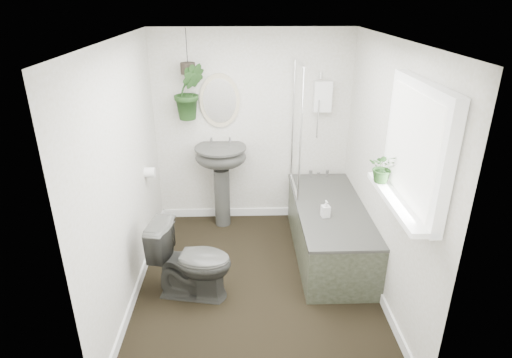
{
  "coord_description": "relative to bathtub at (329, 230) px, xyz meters",
  "views": [
    {
      "loc": [
        -0.12,
        -3.47,
        2.63
      ],
      "look_at": [
        0.0,
        0.15,
        1.05
      ],
      "focal_mm": 30.0,
      "sensor_mm": 36.0,
      "label": 1
    }
  ],
  "objects": [
    {
      "name": "floor",
      "position": [
        -0.8,
        -0.5,
        -0.3
      ],
      "size": [
        2.3,
        2.8,
        0.02
      ],
      "primitive_type": "cube",
      "color": "black",
      "rests_on": "ground"
    },
    {
      "name": "ceiling",
      "position": [
        -0.8,
        -0.5,
        2.02
      ],
      "size": [
        2.3,
        2.8,
        0.02
      ],
      "primitive_type": "cube",
      "color": "white",
      "rests_on": "ground"
    },
    {
      "name": "wall_back",
      "position": [
        -0.8,
        0.91,
        0.86
      ],
      "size": [
        2.3,
        0.02,
        2.3
      ],
      "primitive_type": "cube",
      "color": "silver",
      "rests_on": "ground"
    },
    {
      "name": "wall_front",
      "position": [
        -0.8,
        -1.91,
        0.86
      ],
      "size": [
        2.3,
        0.02,
        2.3
      ],
      "primitive_type": "cube",
      "color": "silver",
      "rests_on": "ground"
    },
    {
      "name": "wall_left",
      "position": [
        -1.96,
        -0.5,
        0.86
      ],
      "size": [
        0.02,
        2.8,
        2.3
      ],
      "primitive_type": "cube",
      "color": "silver",
      "rests_on": "ground"
    },
    {
      "name": "wall_right",
      "position": [
        0.36,
        -0.5,
        0.86
      ],
      "size": [
        0.02,
        2.8,
        2.3
      ],
      "primitive_type": "cube",
      "color": "silver",
      "rests_on": "ground"
    },
    {
      "name": "skirting",
      "position": [
        -0.8,
        -0.5,
        -0.24
      ],
      "size": [
        2.3,
        2.8,
        0.1
      ],
      "primitive_type": "cube",
      "color": "white",
      "rests_on": "floor"
    },
    {
      "name": "bathtub",
      "position": [
        0.0,
        0.0,
        0.0
      ],
      "size": [
        0.72,
        1.72,
        0.58
      ],
      "primitive_type": null,
      "color": "#363632",
      "rests_on": "floor"
    },
    {
      "name": "bath_screen",
      "position": [
        -0.33,
        0.49,
        0.99
      ],
      "size": [
        0.04,
        0.72,
        1.4
      ],
      "primitive_type": null,
      "color": "silver",
      "rests_on": "bathtub"
    },
    {
      "name": "shower_box",
      "position": [
        0.0,
        0.84,
        1.26
      ],
      "size": [
        0.2,
        0.1,
        0.35
      ],
      "primitive_type": "cube",
      "color": "white",
      "rests_on": "wall_back"
    },
    {
      "name": "oval_mirror",
      "position": [
        -1.18,
        0.87,
        1.21
      ],
      "size": [
        0.46,
        0.03,
        0.62
      ],
      "primitive_type": "ellipsoid",
      "color": "#BFB18F",
      "rests_on": "wall_back"
    },
    {
      "name": "wall_sconce",
      "position": [
        -1.58,
        0.86,
        1.11
      ],
      "size": [
        0.04,
        0.04,
        0.22
      ],
      "primitive_type": "cylinder",
      "color": "black",
      "rests_on": "wall_back"
    },
    {
      "name": "toilet_roll_holder",
      "position": [
        -1.9,
        0.2,
        0.61
      ],
      "size": [
        0.11,
        0.11,
        0.11
      ],
      "primitive_type": "cylinder",
      "rotation": [
        0.0,
        1.57,
        0.0
      ],
      "color": "white",
      "rests_on": "wall_left"
    },
    {
      "name": "window_recess",
      "position": [
        0.29,
        -1.2,
        1.36
      ],
      "size": [
        0.08,
        1.0,
        0.9
      ],
      "primitive_type": "cube",
      "color": "white",
      "rests_on": "wall_right"
    },
    {
      "name": "window_sill",
      "position": [
        0.22,
        -1.2,
        0.94
      ],
      "size": [
        0.18,
        1.0,
        0.04
      ],
      "primitive_type": "cube",
      "color": "white",
      "rests_on": "wall_right"
    },
    {
      "name": "window_blinds",
      "position": [
        0.24,
        -1.2,
        1.36
      ],
      "size": [
        0.01,
        0.86,
        0.76
      ],
      "primitive_type": "cube",
      "color": "white",
      "rests_on": "wall_right"
    },
    {
      "name": "toilet",
      "position": [
        -1.4,
        -0.66,
        0.08
      ],
      "size": [
        0.8,
        0.55,
        0.75
      ],
      "primitive_type": "imported",
      "rotation": [
        0.0,
        0.0,
        1.39
      ],
      "color": "#363632",
      "rests_on": "floor"
    },
    {
      "name": "pedestal_sink",
      "position": [
        -1.18,
        0.69,
        0.22
      ],
      "size": [
        0.62,
        0.54,
        1.02
      ],
      "primitive_type": null,
      "rotation": [
        0.0,
        0.0,
        -0.06
      ],
      "color": "#363632",
      "rests_on": "floor"
    },
    {
      "name": "sill_plant",
      "position": [
        0.18,
        -0.9,
        1.08
      ],
      "size": [
        0.28,
        0.26,
        0.25
      ],
      "primitive_type": "imported",
      "rotation": [
        0.0,
        0.0,
        -0.38
      ],
      "color": "black",
      "rests_on": "window_sill"
    },
    {
      "name": "hanging_plant",
      "position": [
        -1.5,
        0.75,
        1.34
      ],
      "size": [
        0.38,
        0.33,
        0.62
      ],
      "primitive_type": "imported",
      "rotation": [
        0.0,
        0.0,
        0.16
      ],
      "color": "black",
      "rests_on": "ceiling"
    },
    {
      "name": "soap_bottle",
      "position": [
        -0.1,
        -0.23,
        0.38
      ],
      "size": [
        0.09,
        0.09,
        0.18
      ],
      "primitive_type": "imported",
      "rotation": [
        0.0,
        0.0,
        0.19
      ],
      "color": "#2E2928",
      "rests_on": "bathtub"
    },
    {
      "name": "hanging_pot",
      "position": [
        -1.5,
        0.75,
        1.6
      ],
      "size": [
        0.16,
        0.16,
        0.12
      ],
      "primitive_type": "cylinder",
      "color": "black",
      "rests_on": "ceiling"
    }
  ]
}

